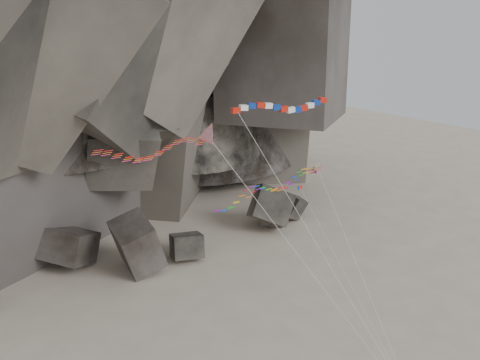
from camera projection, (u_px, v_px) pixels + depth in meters
boulder_field at (103, 257)px, 76.42m from camera, size 72.52×17.71×9.49m
delta_kite at (149, 149)px, 39.12m from camera, size 23.02×13.94×26.61m
banner_kite at (283, 109)px, 45.38m from camera, size 10.51×13.97×27.54m
parafoil_kite at (266, 188)px, 50.39m from camera, size 13.83×15.57×19.96m
pennant_kite at (325, 235)px, 51.00m from camera, size 2.10×14.07×18.52m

